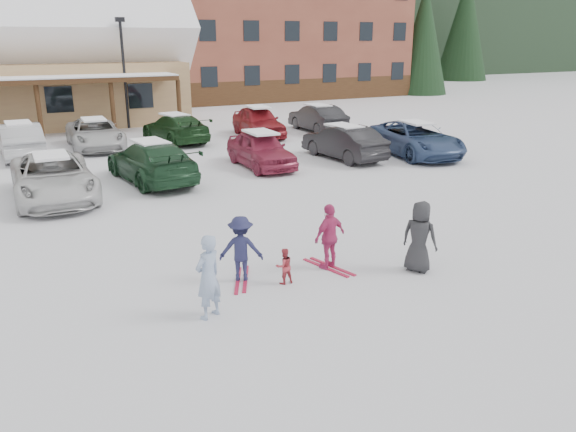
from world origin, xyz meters
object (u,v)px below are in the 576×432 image
parked_car_12 (258,122)px  toddler_red (284,266)px  parked_car_3 (151,161)px  parked_car_5 (344,142)px  parked_car_2 (53,177)px  parked_car_4 (261,150)px  adult_skier (208,277)px  parked_car_10 (95,134)px  parked_car_6 (415,139)px  parked_car_13 (318,118)px  child_navy (241,249)px  child_magenta (330,236)px  parked_car_11 (175,128)px  lamp_post (124,67)px  parked_car_9 (20,140)px  bystander_dark (420,237)px

parked_car_12 → toddler_red: bearing=-107.3°
parked_car_3 → parked_car_12: 10.34m
parked_car_5 → parked_car_2: bearing=1.0°
parked_car_4 → toddler_red: bearing=-111.0°
adult_skier → parked_car_3: bearing=-125.7°
toddler_red → parked_car_10: bearing=-86.0°
adult_skier → parked_car_4: size_ratio=0.39×
toddler_red → parked_car_4: 11.33m
parked_car_6 → parked_car_13: bearing=101.0°
child_navy → child_magenta: 2.04m
adult_skier → parked_car_11: adult_skier is taller
lamp_post → parked_car_9: 9.17m
lamp_post → bystander_dark: bearing=-87.0°
parked_car_6 → parked_car_2: bearing=-171.2°
parked_car_10 → parked_car_9: bearing=-164.3°
lamp_post → child_magenta: lamp_post is taller
parked_car_4 → parked_car_6: parked_car_6 is taller
child_navy → parked_car_10: child_navy is taller
parked_car_13 → parked_car_5: bearing=69.9°
bystander_dark → parked_car_5: size_ratio=0.37×
parked_car_4 → parked_car_13: parked_car_13 is taller
bystander_dark → parked_car_11: bearing=-29.8°
adult_skier → parked_car_11: bearing=-131.4°
toddler_red → parked_car_12: size_ratio=0.17×
child_navy → parked_car_4: 11.12m
lamp_post → parked_car_3: 13.67m
parked_car_5 → parked_car_12: bearing=-87.5°
parked_car_10 → parked_car_3: bearing=-82.7°
parked_car_5 → parked_car_12: size_ratio=0.95×
toddler_red → parked_car_2: (-3.65, 9.20, 0.33)m
parked_car_9 → bystander_dark: bearing=109.9°
parked_car_4 → parked_car_2: bearing=-169.6°
parked_car_9 → parked_car_12: parked_car_12 is taller
parked_car_13 → parked_car_12: bearing=1.3°
parked_car_2 → bystander_dark: bearing=-55.9°
child_navy → parked_car_3: size_ratio=0.28×
lamp_post → parked_car_10: size_ratio=1.22×
toddler_red → child_navy: child_navy is taller
lamp_post → adult_skier: lamp_post is taller
parked_car_4 → parked_car_9: size_ratio=0.91×
parked_car_5 → parked_car_10: bearing=-43.8°
parked_car_2 → parked_car_6: size_ratio=0.98×
parked_car_3 → parked_car_2: bearing=8.6°
parked_car_6 → parked_car_12: bearing=125.2°
bystander_dark → parked_car_6: (8.30, 10.29, -0.07)m
toddler_red → parked_car_6: parked_car_6 is taller
parked_car_11 → parked_car_2: bearing=43.3°
child_navy → parked_car_6: (12.00, 8.99, 0.02)m
child_navy → bystander_dark: size_ratio=0.89×
child_navy → parked_car_13: 20.34m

